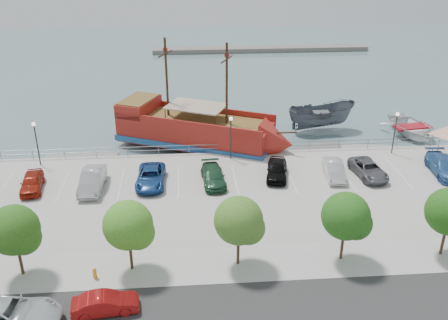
{
  "coord_description": "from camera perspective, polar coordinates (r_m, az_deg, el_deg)",
  "views": [
    {
      "loc": [
        -4.02,
        -36.96,
        20.56
      ],
      "look_at": [
        -1.0,
        2.0,
        2.0
      ],
      "focal_mm": 40.0,
      "sensor_mm": 36.0,
      "label": 1
    }
  ],
  "objects": [
    {
      "name": "parked_car_b",
      "position": [
        43.87,
        -14.83,
        -2.25
      ],
      "size": [
        1.87,
        5.02,
        1.64
      ],
      "primitive_type": "imported",
      "rotation": [
        0.0,
        0.0,
        -0.03
      ],
      "color": "#AEAEB1",
      "rests_on": "land_slab"
    },
    {
      "name": "far_shore",
      "position": [
        95.4,
        4.23,
        12.52
      ],
      "size": [
        40.0,
        3.0,
        0.8
      ],
      "primitive_type": "cube",
      "color": "#6C665C",
      "rests_on": "ground"
    },
    {
      "name": "parked_car_e",
      "position": [
        44.63,
        6.07,
        -1.09
      ],
      "size": [
        2.62,
        4.69,
        1.51
      ],
      "primitive_type": "imported",
      "rotation": [
        0.0,
        0.0,
        -0.2
      ],
      "color": "black",
      "rests_on": "land_slab"
    },
    {
      "name": "street_sedan",
      "position": [
        30.84,
        -13.41,
        -15.69
      ],
      "size": [
        3.99,
        1.83,
        1.27
      ],
      "primitive_type": "imported",
      "rotation": [
        0.0,
        0.0,
        1.7
      ],
      "color": "#A91413",
      "rests_on": "street"
    },
    {
      "name": "parked_car_h",
      "position": [
        49.2,
        23.83,
        -0.63
      ],
      "size": [
        2.55,
        5.39,
        1.52
      ],
      "primitive_type": "imported",
      "rotation": [
        0.0,
        0.0,
        -0.08
      ],
      "color": "#34629E",
      "rests_on": "land_slab"
    },
    {
      "name": "parked_car_c",
      "position": [
        43.68,
        -8.38,
        -1.92
      ],
      "size": [
        2.49,
        5.16,
        1.42
      ],
      "primitive_type": "imported",
      "rotation": [
        0.0,
        0.0,
        -0.03
      ],
      "color": "navy",
      "rests_on": "land_slab"
    },
    {
      "name": "tree_b",
      "position": [
        33.73,
        -22.65,
        -7.58
      ],
      "size": [
        3.3,
        3.2,
        5.0
      ],
      "color": "#473321",
      "rests_on": "sidewalk"
    },
    {
      "name": "fire_hydrant",
      "position": [
        33.59,
        -14.56,
        -12.38
      ],
      "size": [
        0.27,
        0.27,
        0.79
      ],
      "rotation": [
        0.0,
        0.0,
        0.08
      ],
      "color": "orange",
      "rests_on": "sidewalk"
    },
    {
      "name": "dock_west",
      "position": [
        52.0,
        -16.06,
        0.11
      ],
      "size": [
        7.29,
        2.28,
        0.41
      ],
      "primitive_type": "cube",
      "rotation": [
        0.0,
        0.0,
        -0.03
      ],
      "color": "gray",
      "rests_on": "ground"
    },
    {
      "name": "pirate_ship",
      "position": [
        51.78,
        -1.94,
        3.2
      ],
      "size": [
        19.01,
        12.4,
        11.93
      ],
      "rotation": [
        0.0,
        0.0,
        -0.43
      ],
      "color": "maroon",
      "rests_on": "ground"
    },
    {
      "name": "ground",
      "position": [
        42.97,
        1.54,
        -4.71
      ],
      "size": [
        160.0,
        160.0,
        0.0
      ],
      "primitive_type": "plane",
      "color": "slate"
    },
    {
      "name": "parked_car_d",
      "position": [
        43.41,
        -1.24,
        -1.86
      ],
      "size": [
        2.24,
        4.79,
        1.35
      ],
      "primitive_type": "imported",
      "rotation": [
        0.0,
        0.0,
        0.08
      ],
      "color": "#224E31",
      "rests_on": "land_slab"
    },
    {
      "name": "dock_mid",
      "position": [
        52.27,
        9.31,
        0.94
      ],
      "size": [
        7.6,
        4.34,
        0.42
      ],
      "primitive_type": "cube",
      "rotation": [
        0.0,
        0.0,
        0.33
      ],
      "color": "slate",
      "rests_on": "ground"
    },
    {
      "name": "tree_e",
      "position": [
        33.53,
        14.0,
        -6.43
      ],
      "size": [
        3.3,
        3.2,
        5.0
      ],
      "color": "#473321",
      "rests_on": "sidewalk"
    },
    {
      "name": "lamp_post_left",
      "position": [
        48.93,
        -20.72,
        2.59
      ],
      "size": [
        0.36,
        0.36,
        4.28
      ],
      "color": "black",
      "rests_on": "land_slab"
    },
    {
      "name": "street_van",
      "position": [
        31.48,
        -23.59,
        -15.95
      ],
      "size": [
        6.32,
        3.45,
        1.68
      ],
      "primitive_type": "imported",
      "rotation": [
        0.0,
        0.0,
        1.46
      ],
      "color": "silver",
      "rests_on": "street"
    },
    {
      "name": "tree_d",
      "position": [
        32.1,
        1.94,
        -7.13
      ],
      "size": [
        3.3,
        3.2,
        5.0
      ],
      "color": "#473321",
      "rests_on": "sidewalk"
    },
    {
      "name": "tree_c",
      "position": [
        32.18,
        -10.66,
        -7.54
      ],
      "size": [
        3.3,
        3.2,
        5.0
      ],
      "color": "#473321",
      "rests_on": "sidewalk"
    },
    {
      "name": "parked_car_g",
      "position": [
        46.45,
        16.18,
        -1.03
      ],
      "size": [
        2.79,
        5.03,
        1.33
      ],
      "primitive_type": "imported",
      "rotation": [
        0.0,
        0.0,
        0.12
      ],
      "color": "#59595F",
      "rests_on": "land_slab"
    },
    {
      "name": "parked_car_f",
      "position": [
        45.55,
        12.49,
        -1.08
      ],
      "size": [
        1.85,
        4.4,
        1.41
      ],
      "primitive_type": "imported",
      "rotation": [
        0.0,
        0.0,
        -0.08
      ],
      "color": "silver",
      "rests_on": "land_slab"
    },
    {
      "name": "speedboat",
      "position": [
        59.55,
        20.67,
        3.28
      ],
      "size": [
        6.33,
        8.16,
        1.55
      ],
      "primitive_type": "imported",
      "rotation": [
        0.0,
        0.0,
        0.14
      ],
      "color": "silver",
      "rests_on": "ground"
    },
    {
      "name": "dock_east",
      "position": [
        54.35,
        16.59,
        1.13
      ],
      "size": [
        6.73,
        2.97,
        0.37
      ],
      "primitive_type": "cube",
      "rotation": [
        0.0,
        0.0,
        -0.18
      ],
      "color": "gray",
      "rests_on": "ground"
    },
    {
      "name": "parked_car_a",
      "position": [
        45.38,
        -21.11,
        -2.37
      ],
      "size": [
        2.17,
        4.36,
        1.43
      ],
      "primitive_type": "imported",
      "rotation": [
        0.0,
        0.0,
        0.12
      ],
      "color": "maroon",
      "rests_on": "land_slab"
    },
    {
      "name": "lamp_post_right",
      "position": [
        50.99,
        19.04,
        3.75
      ],
      "size": [
        0.36,
        0.36,
        4.28
      ],
      "color": "black",
      "rests_on": "land_slab"
    },
    {
      "name": "sidewalk",
      "position": [
        34.13,
        3.3,
        -11.65
      ],
      "size": [
        100.0,
        4.0,
        0.05
      ],
      "primitive_type": "cube",
      "color": "#ACAAA6",
      "rests_on": "land_slab"
    },
    {
      "name": "seawall_railing",
      "position": [
        49.2,
        0.64,
        1.38
      ],
      "size": [
        50.0,
        0.06,
        1.0
      ],
      "color": "slate",
      "rests_on": "land_slab"
    },
    {
      "name": "lamp_post_mid",
      "position": [
        47.06,
        0.79,
        3.42
      ],
      "size": [
        0.36,
        0.36,
        4.28
      ],
      "color": "black",
      "rests_on": "land_slab"
    },
    {
      "name": "patrol_boat",
      "position": [
        58.03,
        11.03,
        4.73
      ],
      "size": [
        8.23,
        4.03,
        3.06
      ],
      "primitive_type": "imported",
      "rotation": [
        0.0,
        0.0,
        1.71
      ],
      "color": "#4E535C",
      "rests_on": "ground"
    }
  ]
}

